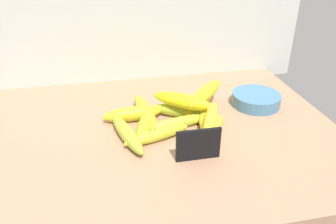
# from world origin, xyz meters

# --- Properties ---
(counter_top) EXTENTS (1.10, 0.76, 0.03)m
(counter_top) POSITION_xyz_m (0.00, 0.00, 0.01)
(counter_top) COLOR #A77B5C
(counter_top) RESTS_ON ground
(chalkboard_sign) EXTENTS (0.11, 0.02, 0.08)m
(chalkboard_sign) POSITION_xyz_m (0.11, -0.15, 0.07)
(chalkboard_sign) COLOR black
(chalkboard_sign) RESTS_ON counter_top
(fruit_bowl) EXTENTS (0.15, 0.15, 0.04)m
(fruit_bowl) POSITION_xyz_m (0.37, 0.09, 0.05)
(fruit_bowl) COLOR teal
(fruit_bowl) RESTS_ON counter_top
(banana_0) EXTENTS (0.09, 0.21, 0.04)m
(banana_0) POSITION_xyz_m (-0.05, -0.03, 0.05)
(banana_0) COLOR #A3B531
(banana_0) RESTS_ON counter_top
(banana_1) EXTENTS (0.19, 0.09, 0.03)m
(banana_1) POSITION_xyz_m (0.03, -0.05, 0.05)
(banana_1) COLOR gold
(banana_1) RESTS_ON counter_top
(banana_2) EXTENTS (0.15, 0.16, 0.04)m
(banana_2) POSITION_xyz_m (0.19, 0.10, 0.05)
(banana_2) COLOR yellow
(banana_2) RESTS_ON counter_top
(banana_3) EXTENTS (0.19, 0.11, 0.04)m
(banana_3) POSITION_xyz_m (0.12, 0.07, 0.05)
(banana_3) COLOR #ABC12B
(banana_3) RESTS_ON counter_top
(banana_4) EXTENTS (0.17, 0.05, 0.04)m
(banana_4) POSITION_xyz_m (-0.02, 0.07, 0.05)
(banana_4) COLOR yellow
(banana_4) RESTS_ON counter_top
(banana_5) EXTENTS (0.07, 0.21, 0.04)m
(banana_5) POSITION_xyz_m (0.02, 0.08, 0.05)
(banana_5) COLOR gold
(banana_5) RESTS_ON counter_top
(banana_6) EXTENTS (0.13, 0.14, 0.04)m
(banana_6) POSITION_xyz_m (0.18, -0.05, 0.05)
(banana_6) COLOR gold
(banana_6) RESTS_ON counter_top
(banana_7) EXTENTS (0.21, 0.07, 0.03)m
(banana_7) POSITION_xyz_m (0.11, 0.01, 0.05)
(banana_7) COLOR gold
(banana_7) RESTS_ON counter_top
(banana_8) EXTENTS (0.09, 0.18, 0.04)m
(banana_8) POSITION_xyz_m (0.19, 0.02, 0.05)
(banana_8) COLOR yellow
(banana_8) RESTS_ON counter_top
(banana_9) EXTENTS (0.09, 0.16, 0.04)m
(banana_9) POSITION_xyz_m (0.01, 0.01, 0.05)
(banana_9) COLOR #9DBF25
(banana_9) RESTS_ON counter_top
(banana_10) EXTENTS (0.17, 0.18, 0.04)m
(banana_10) POSITION_xyz_m (0.20, 0.08, 0.09)
(banana_10) COLOR yellow
(banana_10) RESTS_ON banana_2
(banana_11) EXTENTS (0.11, 0.18, 0.03)m
(banana_11) POSITION_xyz_m (0.17, -0.06, 0.09)
(banana_11) COLOR yellow
(banana_11) RESTS_ON banana_6
(banana_12) EXTENTS (0.17, 0.15, 0.04)m
(banana_12) POSITION_xyz_m (0.12, 0.05, 0.09)
(banana_12) COLOR yellow
(banana_12) RESTS_ON banana_3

